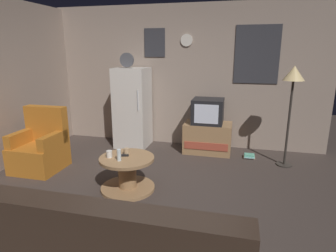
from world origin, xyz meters
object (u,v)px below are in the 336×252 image
(standing_lamp, at_px, (293,81))
(coffee_table, at_px, (127,173))
(armchair, at_px, (41,148))
(remote_control, at_px, (123,155))
(fridge, at_px, (133,108))
(book_stack, at_px, (249,156))
(mug_ceramic_tan, at_px, (127,152))
(mug_ceramic_white, at_px, (109,154))
(wine_glass, at_px, (119,155))
(tv_stand, at_px, (208,138))
(crt_tv, at_px, (208,111))

(standing_lamp, distance_m, coffee_table, 2.80)
(armchair, bearing_deg, remote_control, -11.86)
(fridge, relative_size, book_stack, 9.15)
(mug_ceramic_tan, height_order, remote_control, mug_ceramic_tan)
(mug_ceramic_white, distance_m, book_stack, 2.51)
(standing_lamp, xyz_separation_m, mug_ceramic_white, (-2.38, -1.45, -0.86))
(coffee_table, distance_m, wine_glass, 0.34)
(fridge, xyz_separation_m, mug_ceramic_white, (0.36, -1.82, -0.25))
(mug_ceramic_tan, distance_m, armchair, 1.58)
(standing_lamp, bearing_deg, wine_glass, -145.28)
(wine_glass, bearing_deg, standing_lamp, 34.72)
(coffee_table, height_order, wine_glass, wine_glass)
(remote_control, bearing_deg, book_stack, 24.40)
(fridge, relative_size, mug_ceramic_white, 19.67)
(wine_glass, xyz_separation_m, mug_ceramic_white, (-0.17, 0.08, -0.03))
(mug_ceramic_tan, bearing_deg, fridge, 107.94)
(wine_glass, bearing_deg, fridge, 105.64)
(wine_glass, height_order, armchair, armchair)
(fridge, height_order, mug_ceramic_white, fridge)
(tv_stand, bearing_deg, wine_glass, -116.06)
(standing_lamp, bearing_deg, coffee_table, -147.20)
(crt_tv, relative_size, remote_control, 3.60)
(fridge, xyz_separation_m, crt_tv, (1.44, -0.03, 0.01))
(mug_ceramic_white, relative_size, armchair, 0.09)
(standing_lamp, distance_m, remote_control, 2.75)
(standing_lamp, xyz_separation_m, remote_control, (-2.22, -1.36, -0.89))
(mug_ceramic_white, bearing_deg, tv_stand, 58.73)
(tv_stand, relative_size, mug_ceramic_tan, 9.33)
(wine_glass, bearing_deg, mug_ceramic_white, 154.86)
(fridge, bearing_deg, remote_control, -73.49)
(standing_lamp, bearing_deg, crt_tv, 165.14)
(crt_tv, height_order, mug_ceramic_white, crt_tv)
(coffee_table, xyz_separation_m, mug_ceramic_white, (-0.22, -0.06, 0.27))
(wine_glass, height_order, mug_ceramic_tan, wine_glass)
(fridge, distance_m, standing_lamp, 2.83)
(mug_ceramic_white, bearing_deg, standing_lamp, 31.33)
(standing_lamp, bearing_deg, fridge, 172.19)
(coffee_table, bearing_deg, book_stack, 44.49)
(mug_ceramic_white, distance_m, mug_ceramic_tan, 0.23)
(fridge, height_order, wine_glass, fridge)
(fridge, bearing_deg, mug_ceramic_tan, -72.06)
(crt_tv, distance_m, armchair, 2.84)
(remote_control, xyz_separation_m, armchair, (-1.52, 0.32, -0.13))
(mug_ceramic_white, bearing_deg, coffee_table, 14.33)
(wine_glass, distance_m, mug_ceramic_white, 0.19)
(mug_ceramic_white, bearing_deg, book_stack, 41.86)
(mug_ceramic_tan, xyz_separation_m, remote_control, (-0.03, -0.06, -0.03))
(tv_stand, bearing_deg, crt_tv, -175.82)
(mug_ceramic_tan, bearing_deg, crt_tv, 61.66)
(crt_tv, bearing_deg, coffee_table, -116.28)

